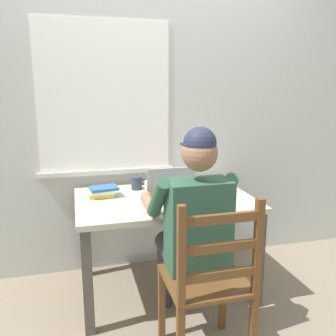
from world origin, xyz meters
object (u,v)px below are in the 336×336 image
coffee_mug_white (151,188)px  book_stack_side (102,192)px  desk (164,211)px  wooden_chair (209,284)px  coffee_mug_dark (137,183)px  book_stack_main (172,183)px  computer_mouse (215,200)px  laptop (175,196)px  seated_person (192,223)px  landscape_photo_print (203,194)px

coffee_mug_white → book_stack_side: 0.34m
desk → wooden_chair: size_ratio=1.27×
coffee_mug_dark → wooden_chair: bearing=-79.3°
wooden_chair → book_stack_main: bearing=86.6°
computer_mouse → laptop: bearing=174.6°
laptop → wooden_chair: bearing=-88.5°
seated_person → computer_mouse: bearing=48.2°
desk → seated_person: size_ratio=0.96×
coffee_mug_white → landscape_photo_print: coffee_mug_white is taller
computer_mouse → coffee_mug_white: coffee_mug_white is taller
coffee_mug_white → computer_mouse: bearing=-37.0°
laptop → landscape_photo_print: size_ratio=2.54×
desk → computer_mouse: 0.37m
desk → coffee_mug_dark: 0.33m
desk → book_stack_side: book_stack_side is taller
book_stack_main → book_stack_side: book_stack_main is taller
wooden_chair → computer_mouse: size_ratio=9.52×
book_stack_side → wooden_chair: bearing=-62.4°
desk → laptop: size_ratio=3.65×
coffee_mug_dark → landscape_photo_print: bearing=-30.9°
book_stack_main → laptop: bearing=-102.0°
seated_person → laptop: seated_person is taller
computer_mouse → book_stack_main: 0.41m
computer_mouse → coffee_mug_dark: size_ratio=0.85×
seated_person → wooden_chair: bearing=-90.0°
computer_mouse → coffee_mug_dark: bearing=135.4°
wooden_chair → coffee_mug_dark: wooden_chair is taller
coffee_mug_white → landscape_photo_print: 0.38m
seated_person → book_stack_main: bearing=85.1°
computer_mouse → coffee_mug_white: 0.47m
wooden_chair → coffee_mug_white: wooden_chair is taller
seated_person → book_stack_side: 0.75m
wooden_chair → book_stack_side: bearing=117.6°
coffee_mug_dark → seated_person: bearing=-75.3°
book_stack_main → desk: bearing=-120.0°
book_stack_main → book_stack_side: 0.51m
wooden_chair → book_stack_main: 0.97m
wooden_chair → landscape_photo_print: wooden_chair is taller
desk → book_stack_main: bearing=60.0°
desk → computer_mouse: size_ratio=12.05×
book_stack_main → computer_mouse: bearing=-60.7°
book_stack_main → book_stack_side: (-0.51, -0.05, -0.01)m
book_stack_main → landscape_photo_print: 0.26m
desk → seated_person: 0.48m
coffee_mug_white → book_stack_main: size_ratio=0.54×
seated_person → laptop: size_ratio=3.81×
coffee_mug_dark → book_stack_side: (-0.27, -0.14, -0.01)m
wooden_chair → computer_mouse: 0.67m
wooden_chair → coffee_mug_dark: bearing=100.7°
laptop → book_stack_main: size_ratio=1.52×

